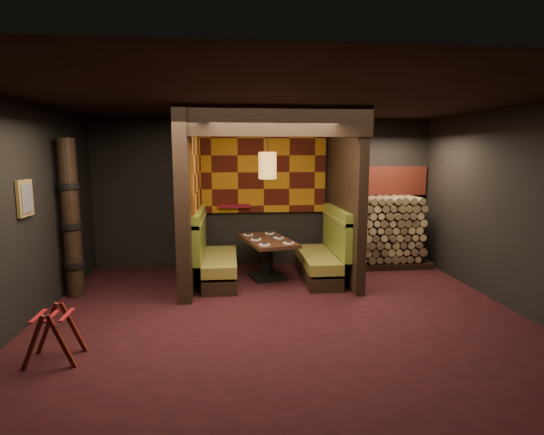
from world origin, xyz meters
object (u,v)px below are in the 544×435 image
at_px(dining_table, 267,252).
at_px(pendant_lamp, 267,165).
at_px(firewood_stack, 385,232).
at_px(totem_column, 71,220).
at_px(booth_bench_left, 214,259).
at_px(luggage_rack, 54,333).
at_px(booth_bench_right, 323,256).

distance_m(dining_table, pendant_lamp, 1.51).
bearing_deg(firewood_stack, totem_column, -166.81).
bearing_deg(booth_bench_left, dining_table, 7.55).
bearing_deg(pendant_lamp, totem_column, -168.33).
height_order(booth_bench_left, dining_table, booth_bench_left).
distance_m(booth_bench_left, dining_table, 0.94).
height_order(luggage_rack, firewood_stack, firewood_stack).
xyz_separation_m(pendant_lamp, totem_column, (-3.01, -0.62, -0.79)).
xyz_separation_m(booth_bench_right, firewood_stack, (1.35, 0.70, 0.28)).
distance_m(pendant_lamp, totem_column, 3.18).
distance_m(luggage_rack, firewood_stack, 5.88).
xyz_separation_m(dining_table, pendant_lamp, (-0.00, -0.05, 1.51)).
bearing_deg(totem_column, pendant_lamp, 11.67).
xyz_separation_m(booth_bench_right, dining_table, (-0.97, 0.12, 0.07)).
distance_m(pendant_lamp, firewood_stack, 2.73).
bearing_deg(dining_table, luggage_rack, -131.90).
bearing_deg(totem_column, booth_bench_right, 7.86).
distance_m(booth_bench_right, luggage_rack, 4.37).
bearing_deg(booth_bench_left, luggage_rack, -120.55).
bearing_deg(luggage_rack, totem_column, 103.81).
relative_size(booth_bench_right, luggage_rack, 2.62).
xyz_separation_m(booth_bench_right, pendant_lamp, (-0.97, 0.07, 1.58)).
distance_m(booth_bench_right, totem_column, 4.10).
bearing_deg(pendant_lamp, booth_bench_left, -175.51).
relative_size(booth_bench_left, dining_table, 1.09).
height_order(dining_table, firewood_stack, firewood_stack).
xyz_separation_m(booth_bench_left, dining_table, (0.93, 0.12, 0.07)).
bearing_deg(booth_bench_right, booth_bench_left, 180.00).
bearing_deg(booth_bench_right, luggage_rack, -142.48).
relative_size(dining_table, pendant_lamp, 1.33).
relative_size(booth_bench_left, booth_bench_right, 1.00).
height_order(booth_bench_right, firewood_stack, firewood_stack).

